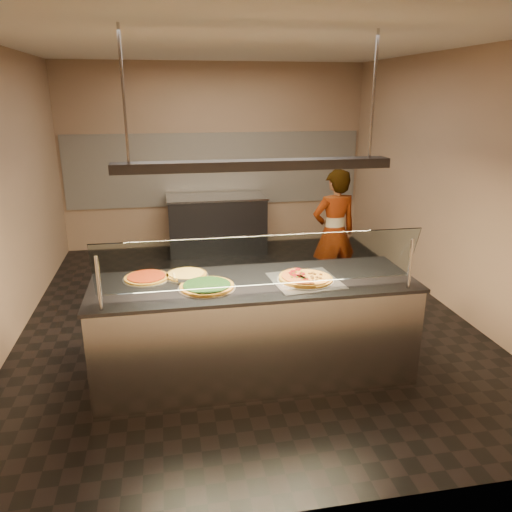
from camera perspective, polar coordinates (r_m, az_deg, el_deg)
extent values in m
cube|color=black|center=(6.02, -1.33, -6.68)|extent=(5.00, 6.00, 0.02)
cube|color=silver|center=(5.49, -1.58, 23.31)|extent=(5.00, 6.00, 0.02)
cube|color=tan|center=(8.51, -4.69, 11.21)|extent=(5.00, 0.02, 3.00)
cube|color=tan|center=(2.73, 8.54, -3.87)|extent=(5.00, 0.02, 3.00)
cube|color=tan|center=(5.74, -27.20, 5.95)|extent=(0.02, 6.00, 3.00)
cube|color=tan|center=(6.44, 21.43, 7.82)|extent=(0.02, 6.00, 3.00)
cube|color=silver|center=(8.51, -4.63, 9.85)|extent=(4.90, 0.02, 1.20)
cube|color=#B7B7BC|center=(4.61, -0.19, -8.47)|extent=(2.82, 0.90, 0.90)
cube|color=#313135|center=(4.42, -0.20, -3.07)|extent=(2.86, 0.94, 0.03)
cylinder|color=#B7B7BC|center=(3.94, -17.53, -3.00)|extent=(0.03, 0.03, 0.44)
cylinder|color=#B7B7BC|center=(4.38, 17.24, -0.84)|extent=(0.03, 0.03, 0.44)
cube|color=white|center=(4.00, 0.66, -0.59)|extent=(2.62, 0.18, 0.47)
cube|color=silver|center=(4.44, 5.65, -2.80)|extent=(0.63, 0.63, 0.01)
cylinder|color=silver|center=(4.44, 5.65, -2.71)|extent=(0.51, 0.51, 0.01)
cylinder|color=#660C0C|center=(4.56, 4.83, -1.47)|extent=(0.06, 0.06, 0.01)
cylinder|color=#660C0C|center=(4.46, 5.28, -1.96)|extent=(0.06, 0.06, 0.01)
cylinder|color=#660C0C|center=(4.51, 4.29, -1.71)|extent=(0.06, 0.06, 0.01)
cylinder|color=#660C0C|center=(4.47, 4.08, -1.90)|extent=(0.06, 0.06, 0.01)
cylinder|color=#660C0C|center=(4.43, 4.25, -2.07)|extent=(0.06, 0.06, 0.01)
cylinder|color=#660C0C|center=(4.42, 5.00, -2.16)|extent=(0.06, 0.06, 0.01)
cylinder|color=#660C0C|center=(4.39, 4.61, -2.26)|extent=(0.06, 0.06, 0.01)
cylinder|color=#660C0C|center=(4.39, 5.02, -2.30)|extent=(0.06, 0.06, 0.01)
cylinder|color=#660C0C|center=(4.38, 5.29, -2.36)|extent=(0.06, 0.06, 0.01)
cylinder|color=#660C0C|center=(4.36, 5.49, -2.47)|extent=(0.06, 0.06, 0.01)
cylinder|color=#660C0C|center=(4.34, 5.62, -2.54)|extent=(0.06, 0.06, 0.01)
cube|color=#19590F|center=(4.48, 5.21, -1.84)|extent=(0.02, 0.02, 0.01)
cube|color=#19590F|center=(4.49, 4.55, -1.79)|extent=(0.02, 0.01, 0.01)
cube|color=#19590F|center=(4.45, 4.20, -1.96)|extent=(0.02, 0.02, 0.01)
cube|color=#19590F|center=(4.42, 5.14, -2.11)|extent=(0.02, 0.01, 0.01)
cube|color=#19590F|center=(4.36, 4.07, -2.37)|extent=(0.02, 0.02, 0.01)
cube|color=#19590F|center=(4.37, 4.70, -2.35)|extent=(0.02, 0.02, 0.01)
cube|color=#19590F|center=(4.34, 5.27, -2.53)|extent=(0.01, 0.02, 0.01)
cube|color=#19590F|center=(4.35, 5.72, -2.48)|extent=(0.02, 0.02, 0.01)
sphere|color=#513014|center=(4.34, 6.51, -2.84)|extent=(0.03, 0.03, 0.03)
sphere|color=#513014|center=(4.36, 6.91, -2.79)|extent=(0.03, 0.03, 0.03)
sphere|color=#513014|center=(4.41, 6.44, -2.51)|extent=(0.03, 0.03, 0.03)
sphere|color=#513014|center=(4.41, 7.36, -2.52)|extent=(0.03, 0.03, 0.03)
sphere|color=#513014|center=(4.43, 6.97, -2.44)|extent=(0.03, 0.03, 0.03)
sphere|color=#513014|center=(4.44, 6.39, -2.34)|extent=(0.03, 0.03, 0.03)
sphere|color=#513014|center=(4.50, 7.39, -2.09)|extent=(0.03, 0.03, 0.03)
sphere|color=#513014|center=(4.51, 6.70, -2.06)|extent=(0.03, 0.03, 0.03)
sphere|color=#513014|center=(4.52, 6.40, -1.97)|extent=(0.03, 0.03, 0.03)
sphere|color=#513014|center=(4.51, 6.11, -2.00)|extent=(0.03, 0.03, 0.03)
cylinder|color=silver|center=(4.28, -5.64, -3.60)|extent=(0.50, 0.50, 0.01)
cylinder|color=brown|center=(4.28, -5.64, -3.44)|extent=(0.47, 0.47, 0.02)
cylinder|color=black|center=(4.27, -5.65, -3.26)|extent=(0.40, 0.40, 0.01)
cylinder|color=silver|center=(4.59, -7.95, -2.21)|extent=(0.40, 0.40, 0.01)
cylinder|color=brown|center=(4.58, -7.96, -2.08)|extent=(0.37, 0.37, 0.02)
cylinder|color=gold|center=(4.58, -7.96, -1.93)|extent=(0.32, 0.32, 0.01)
cylinder|color=silver|center=(4.58, -12.40, -2.51)|extent=(0.42, 0.42, 0.01)
cylinder|color=brown|center=(4.57, -12.40, -2.38)|extent=(0.39, 0.39, 0.02)
cylinder|color=maroon|center=(4.57, -12.42, -2.23)|extent=(0.34, 0.34, 0.01)
cube|color=#B7B7BC|center=(4.40, -8.07, -2.73)|extent=(0.13, 0.12, 0.00)
cylinder|color=tan|center=(4.50, -9.34, -2.31)|extent=(0.03, 0.14, 0.02)
cube|color=#313135|center=(8.25, -4.48, 3.57)|extent=(1.56, 0.70, 0.90)
cube|color=#B7B7BC|center=(8.14, -4.56, 6.74)|extent=(1.60, 0.74, 0.03)
imported|color=#2B2532|center=(6.44, 8.90, 2.62)|extent=(0.64, 0.47, 1.63)
cube|color=#313135|center=(4.16, -0.21, 10.35)|extent=(2.30, 0.18, 0.08)
cylinder|color=#B7B7BC|center=(4.07, -14.91, 17.30)|extent=(0.02, 0.02, 1.01)
cylinder|color=#B7B7BC|center=(4.41, 13.31, 17.44)|extent=(0.02, 0.02, 1.01)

